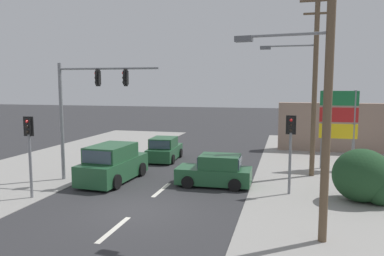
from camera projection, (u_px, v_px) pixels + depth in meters
ground_plane at (137, 210)px, 14.64m from camera, size 140.00×140.00×0.00m
lane_dash_near at (114, 229)px, 12.71m from camera, size 0.20×2.40×0.01m
lane_dash_mid at (162, 190)px, 17.53m from camera, size 0.20×2.40×0.01m
lane_dash_far at (189, 167)px, 22.34m from camera, size 0.20×2.40×0.01m
kerb_right_verge at (375, 213)px, 14.36m from camera, size 10.00×44.00×0.02m
kerb_left_verge at (21, 174)px, 20.57m from camera, size 8.00×40.00×0.02m
utility_pole_foreground_right at (323, 87)px, 11.22m from camera, size 3.78×0.62×8.91m
utility_pole_midground_right at (312, 79)px, 19.68m from camera, size 3.78×0.28×9.67m
traffic_signal_mast at (84, 100)px, 18.78m from camera, size 5.29×0.51×6.00m
pedestal_signal_right_kerb at (291, 141)px, 16.55m from camera, size 0.44×0.29×3.56m
pedestal_signal_left_kerb at (29, 143)px, 15.99m from camera, size 0.44×0.30×3.56m
shopping_plaza_sign at (339, 119)px, 21.49m from camera, size 2.10×0.16×4.60m
roadside_bush at (365, 177)px, 15.57m from camera, size 2.51×2.15×2.25m
shopfront_wall_far at (363, 128)px, 27.15m from camera, size 12.00×1.00×3.60m
hatchback_receding_far at (164, 150)px, 24.42m from camera, size 1.94×3.72×1.53m
hatchback_oncoming_mid at (216, 172)px, 18.20m from camera, size 3.66×1.83×1.53m
suv_kerbside_parked at (113, 164)px, 19.06m from camera, size 2.25×4.63×1.90m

